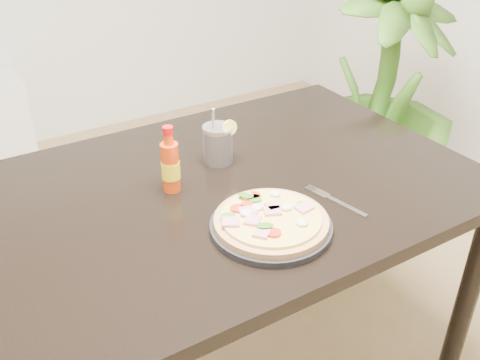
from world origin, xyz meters
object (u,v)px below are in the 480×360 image
dining_table (217,212)px  plate (271,226)px  hot_sauce_bottle (171,166)px  fork (334,200)px  pizza (270,219)px  cola_cup (218,145)px  houseplant (383,96)px

dining_table → plate: plate is taller
hot_sauce_bottle → fork: (0.33, -0.26, -0.07)m
plate → pizza: bearing=104.1°
pizza → cola_cup: (0.06, 0.35, 0.03)m
plate → houseplant: (1.11, 0.74, -0.17)m
dining_table → hot_sauce_bottle: (-0.11, 0.04, 0.16)m
fork → dining_table: bearing=123.5°
cola_cup → houseplant: (1.05, 0.39, -0.21)m
pizza → houseplant: (1.11, 0.74, -0.19)m
dining_table → fork: size_ratio=7.46×
dining_table → plate: (0.01, -0.23, 0.09)m
hot_sauce_bottle → fork: 0.42m
dining_table → hot_sauce_bottle: size_ratio=7.73×
pizza → cola_cup: bearing=80.8°
cola_cup → fork: (0.15, -0.33, -0.05)m
houseplant → pizza: bearing=-146.3°
dining_table → pizza: size_ratio=5.26×
plate → pizza: pizza is taller
dining_table → hot_sauce_bottle: 0.19m
dining_table → pizza: 0.26m
plate → pizza: size_ratio=1.07×
fork → houseplant: size_ratio=0.16×
dining_table → plate: bearing=-86.3°
pizza → cola_cup: 0.35m
plate → hot_sauce_bottle: hot_sauce_bottle is taller
cola_cup → pizza: bearing=-99.2°
fork → houseplant: bearing=27.0°
dining_table → fork: bearing=-44.8°
fork → houseplant: (0.90, 0.72, -0.16)m
dining_table → pizza: bearing=-86.5°
fork → pizza: bearing=172.3°
cola_cup → houseplant: bearing=20.4°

